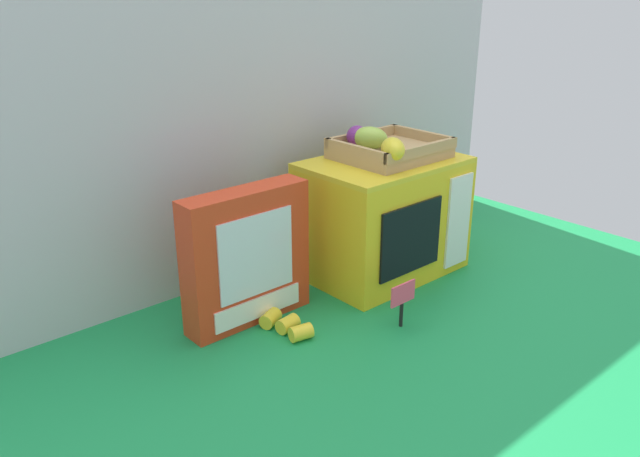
# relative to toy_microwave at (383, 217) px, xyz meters

# --- Properties ---
(ground_plane) EXTENTS (1.70, 1.70, 0.00)m
(ground_plane) POSITION_rel_toy_microwave_xyz_m (-0.17, 0.01, -0.14)
(ground_plane) COLOR #198C47
(ground_plane) RESTS_ON ground
(display_back_panel) EXTENTS (1.61, 0.03, 0.68)m
(display_back_panel) POSITION_rel_toy_microwave_xyz_m (-0.17, 0.22, 0.20)
(display_back_panel) COLOR #B7BABF
(display_back_panel) RESTS_ON ground
(toy_microwave) EXTENTS (0.38, 0.26, 0.29)m
(toy_microwave) POSITION_rel_toy_microwave_xyz_m (0.00, 0.00, 0.00)
(toy_microwave) COLOR yellow
(toy_microwave) RESTS_ON ground
(food_groups_crate) EXTENTS (0.24, 0.23, 0.08)m
(food_groups_crate) POSITION_rel_toy_microwave_xyz_m (0.01, 0.01, 0.17)
(food_groups_crate) COLOR tan
(food_groups_crate) RESTS_ON toy_microwave
(cookie_set_box) EXTENTS (0.28, 0.07, 0.29)m
(cookie_set_box) POSITION_rel_toy_microwave_xyz_m (-0.39, 0.02, 0.00)
(cookie_set_box) COLOR red
(cookie_set_box) RESTS_ON ground
(price_sign) EXTENTS (0.07, 0.01, 0.10)m
(price_sign) POSITION_rel_toy_microwave_xyz_m (-0.18, -0.22, -0.08)
(price_sign) COLOR black
(price_sign) RESTS_ON ground
(loose_toy_banana) EXTENTS (0.06, 0.13, 0.03)m
(loose_toy_banana) POSITION_rel_toy_microwave_xyz_m (-0.37, -0.08, -0.13)
(loose_toy_banana) COLOR yellow
(loose_toy_banana) RESTS_ON ground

